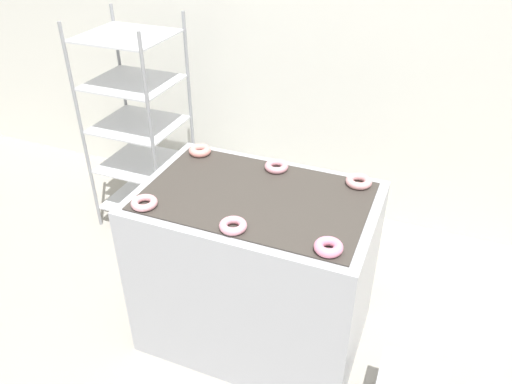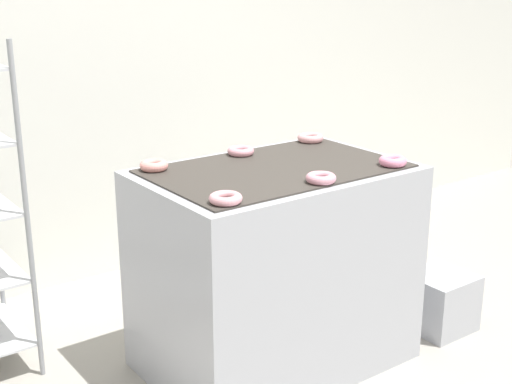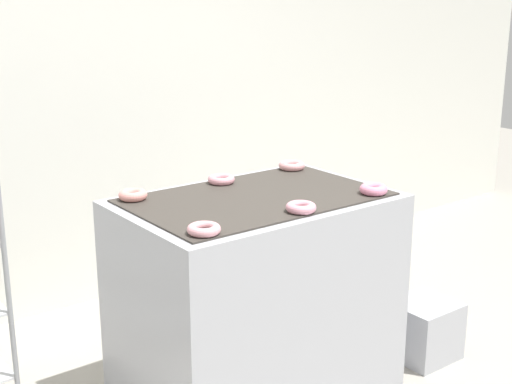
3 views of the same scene
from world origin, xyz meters
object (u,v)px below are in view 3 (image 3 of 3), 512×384
(glaze_bin, at_px, (423,329))
(donut_near_right, at_px, (374,189))
(donut_far_center, at_px, (221,179))
(donut_far_right, at_px, (292,165))
(donut_far_left, at_px, (133,195))
(donut_near_left, at_px, (204,229))
(donut_near_center, at_px, (301,207))
(fryer_machine, at_px, (256,297))

(glaze_bin, xyz_separation_m, donut_near_right, (-0.46, -0.03, 0.85))
(donut_far_center, bearing_deg, donut_far_right, 1.43)
(glaze_bin, bearing_deg, donut_near_right, -176.01)
(donut_far_left, relative_size, donut_far_center, 0.98)
(donut_near_right, distance_m, donut_far_center, 0.72)
(donut_far_left, xyz_separation_m, donut_far_right, (0.92, 0.01, -0.00))
(glaze_bin, height_order, donut_far_left, donut_far_left)
(glaze_bin, relative_size, donut_far_center, 2.46)
(donut_near_left, bearing_deg, donut_far_left, 89.59)
(donut_near_left, bearing_deg, donut_far_center, 50.43)
(glaze_bin, distance_m, donut_near_left, 1.61)
(donut_near_left, xyz_separation_m, donut_near_center, (0.47, -0.01, 0.00))
(donut_near_left, bearing_deg, donut_near_center, -1.01)
(donut_near_left, xyz_separation_m, donut_far_right, (0.92, 0.58, 0.00))
(fryer_machine, distance_m, donut_far_right, 0.74)
(donut_far_left, height_order, donut_far_center, donut_far_left)
(donut_near_center, bearing_deg, glaze_bin, 2.67)
(fryer_machine, bearing_deg, glaze_bin, -15.72)
(glaze_bin, distance_m, donut_near_right, 0.96)
(donut_near_right, xyz_separation_m, donut_far_right, (0.01, 0.58, -0.00))
(donut_near_center, distance_m, donut_near_right, 0.44)
(donut_near_right, bearing_deg, donut_far_left, 147.79)
(glaze_bin, relative_size, donut_near_left, 2.45)
(donut_far_left, bearing_deg, donut_far_center, -0.53)
(donut_near_left, height_order, donut_far_right, donut_far_right)
(donut_near_right, bearing_deg, fryer_machine, 147.35)
(donut_near_center, height_order, donut_far_right, donut_far_right)
(fryer_machine, relative_size, donut_far_right, 8.95)
(fryer_machine, bearing_deg, donut_near_center, -88.43)
(donut_near_left, relative_size, donut_far_right, 0.96)
(fryer_machine, height_order, glaze_bin, fryer_machine)
(glaze_bin, xyz_separation_m, donut_far_left, (-1.37, 0.54, 0.85))
(fryer_machine, distance_m, donut_far_center, 0.58)
(donut_near_left, height_order, donut_near_right, donut_near_right)
(donut_near_right, xyz_separation_m, donut_far_center, (-0.44, 0.57, -0.00))
(fryer_machine, xyz_separation_m, donut_far_left, (-0.46, 0.29, 0.51))
(fryer_machine, height_order, donut_far_center, donut_far_center)
(donut_far_left, bearing_deg, donut_near_left, -90.41)
(glaze_bin, relative_size, donut_far_left, 2.50)
(donut_near_left, relative_size, donut_near_right, 1.02)
(donut_far_center, bearing_deg, donut_near_left, -129.57)
(donut_near_center, xyz_separation_m, donut_far_right, (0.45, 0.59, 0.00))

